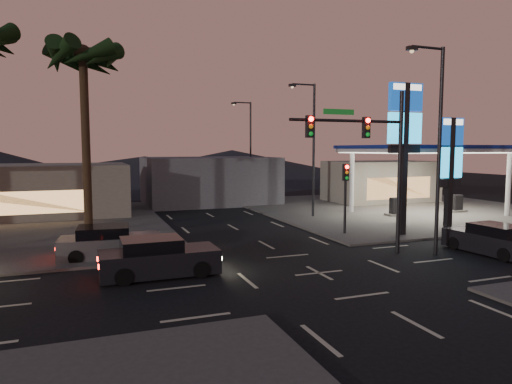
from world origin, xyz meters
name	(u,v)px	position (x,y,z in m)	size (l,w,h in m)	color
ground	(319,273)	(0.00, 0.00, 0.00)	(140.00, 140.00, 0.00)	black
corner_lot_ne	(395,208)	(16.00, 16.00, 0.06)	(24.00, 24.00, 0.12)	#47443F
gas_station	(429,150)	(16.00, 12.00, 5.08)	(12.20, 8.20, 5.47)	silver
convenience_store	(380,182)	(18.00, 21.00, 2.00)	(10.00, 6.00, 4.00)	#726B5B
pylon_sign_tall	(405,128)	(8.50, 5.50, 6.39)	(2.20, 0.35, 9.00)	black
pylon_sign_short	(450,158)	(11.00, 4.50, 4.66)	(1.60, 0.35, 7.00)	black
traffic_signal_mast	(370,148)	(3.76, 1.99, 5.23)	(6.10, 0.39, 8.00)	black
pedestal_signal	(346,187)	(5.50, 6.98, 2.92)	(0.32, 0.39, 4.30)	black
streetlight_near	(436,138)	(6.79, 1.00, 5.72)	(2.14, 0.25, 10.00)	black
streetlight_mid	(311,142)	(6.79, 14.00, 5.72)	(2.14, 0.25, 10.00)	black
streetlight_far	(249,144)	(6.79, 28.00, 5.72)	(2.14, 0.25, 10.00)	black
palm_a	(83,68)	(-9.00, 9.50, 9.43)	(4.41, 4.41, 10.86)	black
building_far_west	(17,191)	(-14.00, 22.00, 2.00)	(16.00, 8.00, 4.00)	#726B5B
building_far_mid	(209,180)	(2.00, 26.00, 2.20)	(12.00, 9.00, 4.40)	#4C4C51
hill_right	(232,164)	(15.00, 60.00, 2.50)	(50.00, 50.00, 5.00)	black
hill_center	(145,168)	(0.00, 60.00, 2.00)	(60.00, 60.00, 4.00)	black
car_lane_a_front	(158,258)	(-6.40, 1.93, 0.74)	(4.91, 2.12, 1.59)	black
car_lane_b_front	(109,243)	(-8.12, 5.81, 0.72)	(4.89, 2.32, 1.56)	#5E5E61
suv_station	(492,240)	(9.71, 0.12, 0.70)	(2.22, 4.65, 1.51)	black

